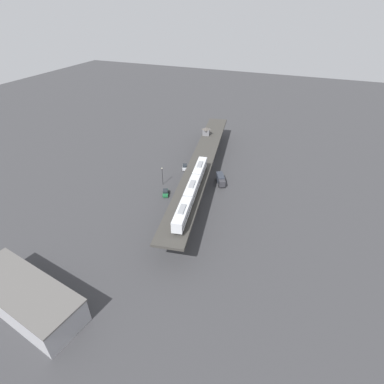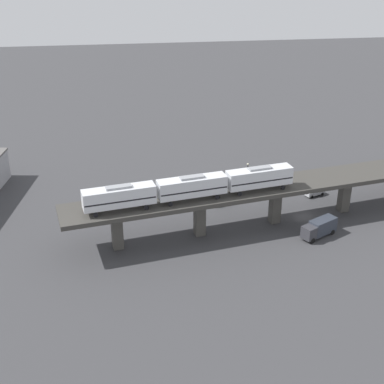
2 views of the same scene
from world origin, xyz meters
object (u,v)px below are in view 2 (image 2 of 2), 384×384
Objects in this scene: delivery_truck at (319,228)px; subway_train at (192,186)px; street_car_silver at (315,191)px; street_car_green at (223,200)px; street_lamp at (247,176)px.

subway_train is at bearing 84.42° from delivery_truck.
subway_train reaches higher than street_car_silver.
delivery_truck is at bearing -136.96° from street_car_green.
street_lamp reaches higher than street_car_silver.
street_lamp is (3.98, -5.94, 3.17)m from street_car_green.
street_car_green is at bearing 93.19° from street_car_silver.
street_car_green is 1.00× the size of street_car_silver.
subway_train is 23.27m from street_lamp.
subway_train is 18.33m from street_car_green.
delivery_truck is at bearing -95.58° from subway_train.
street_car_silver is 14.52m from street_lamp.
delivery_truck is at bearing 162.29° from street_car_silver.
street_car_green is 0.68× the size of street_lamp.
street_lamp is (19.51, 8.56, 2.35)m from delivery_truck.
street_car_green is at bearing -31.99° from subway_train.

